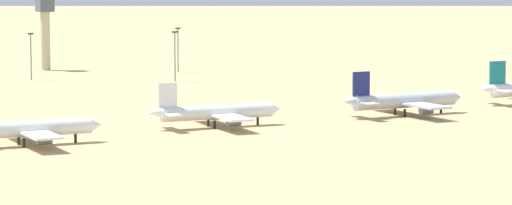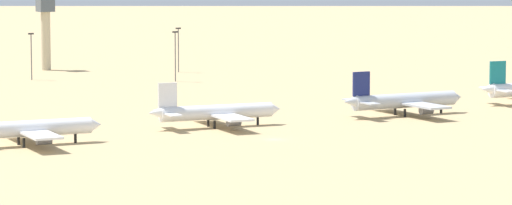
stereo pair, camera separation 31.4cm
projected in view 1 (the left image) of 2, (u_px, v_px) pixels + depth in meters
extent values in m
plane|color=tan|center=(275.00, 140.00, 308.97)|extent=(4000.00, 4000.00, 0.00)
cylinder|color=white|center=(27.00, 129.00, 298.86)|extent=(28.52, 5.82, 3.54)
cone|color=white|center=(96.00, 125.00, 305.32)|extent=(2.92, 3.57, 3.36)
cube|color=white|center=(31.00, 131.00, 299.29)|extent=(8.29, 28.72, 0.50)
cylinder|color=slate|center=(27.00, 133.00, 305.78)|extent=(3.33, 2.20, 1.95)
cylinder|color=slate|center=(44.00, 140.00, 293.82)|extent=(3.33, 2.20, 1.95)
cylinder|color=black|center=(76.00, 138.00, 303.68)|extent=(0.62, 0.62, 1.95)
cylinder|color=black|center=(19.00, 140.00, 300.52)|extent=(0.62, 0.62, 1.95)
cylinder|color=black|center=(24.00, 143.00, 296.69)|extent=(0.62, 0.62, 1.95)
cylinder|color=white|center=(216.00, 112.00, 329.23)|extent=(28.15, 6.57, 3.49)
cone|color=white|center=(275.00, 109.00, 335.18)|extent=(2.97, 3.59, 3.32)
cone|color=white|center=(156.00, 113.00, 323.22)|extent=(3.80, 3.34, 2.97)
cube|color=white|center=(168.00, 95.00, 323.93)|extent=(4.56, 0.94, 5.67)
cube|color=white|center=(163.00, 111.00, 327.59)|extent=(3.43, 6.21, 0.31)
cube|color=white|center=(173.00, 115.00, 321.22)|extent=(3.43, 6.21, 0.31)
cube|color=white|center=(220.00, 114.00, 329.63)|extent=(8.99, 28.42, 0.49)
cylinder|color=slate|center=(213.00, 116.00, 336.09)|extent=(3.34, 2.26, 1.92)
cylinder|color=slate|center=(234.00, 122.00, 324.13)|extent=(3.34, 2.26, 1.92)
cylinder|color=black|center=(258.00, 121.00, 333.69)|extent=(0.61, 0.61, 1.92)
cylinder|color=black|center=(208.00, 123.00, 330.93)|extent=(0.61, 0.61, 1.92)
cylinder|color=black|center=(215.00, 125.00, 327.11)|extent=(0.61, 0.61, 1.92)
cylinder|color=silver|center=(405.00, 100.00, 351.94)|extent=(29.66, 4.65, 3.69)
cone|color=silver|center=(457.00, 97.00, 359.37)|extent=(2.88, 3.60, 3.51)
cone|color=silver|center=(350.00, 102.00, 344.44)|extent=(3.79, 3.26, 3.14)
cube|color=navy|center=(361.00, 84.00, 345.42)|extent=(4.81, 0.62, 6.00)
cube|color=silver|center=(353.00, 100.00, 349.16)|extent=(3.16, 6.37, 0.33)
cube|color=silver|center=(369.00, 103.00, 342.67)|extent=(3.16, 6.37, 0.33)
cube|color=silver|center=(408.00, 102.00, 352.42)|extent=(7.23, 29.74, 0.52)
cylinder|color=slate|center=(395.00, 105.00, 359.09)|extent=(3.39, 2.14, 2.03)
cylinder|color=slate|center=(426.00, 110.00, 346.90)|extent=(3.39, 2.14, 2.03)
cylinder|color=black|center=(441.00, 109.00, 357.45)|extent=(0.65, 0.65, 2.03)
cylinder|color=black|center=(395.00, 111.00, 353.56)|extent=(0.65, 0.65, 2.03)
cylinder|color=black|center=(405.00, 113.00, 349.66)|extent=(0.65, 0.65, 2.03)
cone|color=white|center=(487.00, 89.00, 373.64)|extent=(4.12, 3.62, 3.20)
cube|color=#14727A|center=(497.00, 72.00, 374.39)|extent=(4.92, 1.04, 6.13)
cube|color=white|center=(490.00, 88.00, 378.35)|extent=(3.75, 6.72, 0.34)
cube|color=white|center=(505.00, 91.00, 371.45)|extent=(3.75, 6.72, 0.34)
cylinder|color=#C6B793|center=(45.00, 41.00, 481.25)|extent=(3.20, 3.20, 20.20)
cube|color=#4C5660|center=(45.00, 3.00, 479.80)|extent=(5.20, 5.20, 5.70)
cylinder|color=#59595E|center=(175.00, 57.00, 441.07)|extent=(0.36, 0.36, 15.45)
cube|color=#333333|center=(175.00, 32.00, 440.18)|extent=(1.80, 0.50, 0.50)
cylinder|color=#59595E|center=(178.00, 51.00, 473.41)|extent=(0.36, 0.36, 14.70)
cube|color=#333333|center=(178.00, 28.00, 472.57)|extent=(1.80, 0.50, 0.50)
cylinder|color=#59595E|center=(31.00, 57.00, 446.12)|extent=(0.36, 0.36, 14.57)
cube|color=#333333|center=(31.00, 34.00, 445.28)|extent=(1.80, 0.50, 0.50)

